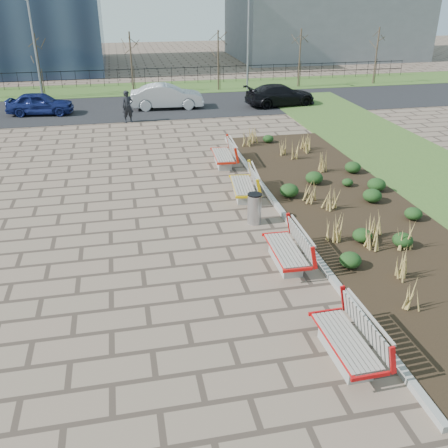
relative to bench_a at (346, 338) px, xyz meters
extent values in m
plane|color=brown|center=(-3.00, 1.85, -0.50)|extent=(120.00, 120.00, 0.00)
cube|color=black|center=(3.25, 6.85, -0.45)|extent=(4.50, 18.00, 0.10)
cube|color=gray|center=(0.92, 6.85, -0.42)|extent=(0.16, 18.00, 0.15)
cube|color=#33511E|center=(-3.00, 29.85, -0.48)|extent=(80.00, 5.00, 0.04)
cube|color=black|center=(-3.00, 23.85, -0.49)|extent=(80.00, 7.00, 0.02)
cylinder|color=#B2B2B7|center=(-0.16, 6.56, -0.01)|extent=(0.44, 0.44, 0.98)
imported|color=black|center=(-3.62, 20.36, 0.36)|extent=(0.70, 0.54, 1.72)
imported|color=navy|center=(-8.54, 23.18, 0.15)|extent=(3.88, 1.94, 1.27)
imported|color=#A9AAB0|center=(-1.18, 23.27, 0.24)|extent=(4.44, 1.77, 1.43)
imported|color=black|center=(5.79, 22.64, 0.16)|extent=(4.63, 2.40, 1.28)
cube|color=slate|center=(17.00, 43.85, 4.50)|extent=(18.00, 12.00, 10.00)
camera|label=1|loc=(-4.05, -7.35, 6.44)|focal=40.00mm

